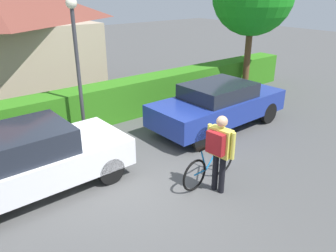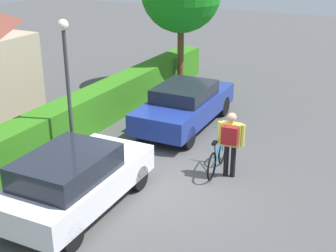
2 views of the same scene
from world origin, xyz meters
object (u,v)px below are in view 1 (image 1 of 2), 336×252
(bicycle, at_px, (210,165))
(person_rider, at_px, (219,147))
(parked_car_far, at_px, (218,104))
(parked_car_near, at_px, (30,159))
(street_lamp, at_px, (76,52))

(bicycle, distance_m, person_rider, 0.78)
(bicycle, bearing_deg, parked_car_far, 40.57)
(parked_car_near, height_order, street_lamp, street_lamp)
(parked_car_far, bearing_deg, person_rider, -136.33)
(parked_car_far, height_order, bicycle, parked_car_far)
(person_rider, xyz_separation_m, street_lamp, (-1.10, 4.10, 1.47))
(bicycle, bearing_deg, street_lamp, 108.73)
(parked_car_near, bearing_deg, bicycle, -33.06)
(parked_car_far, bearing_deg, street_lamp, 156.52)
(parked_car_far, xyz_separation_m, person_rider, (-2.61, -2.49, 0.30))
(parked_car_far, distance_m, bicycle, 3.25)
(parked_car_near, bearing_deg, street_lamp, 39.42)
(parked_car_near, xyz_separation_m, person_rider, (3.07, -2.48, 0.29))
(person_rider, bearing_deg, parked_car_far, 43.67)
(bicycle, height_order, street_lamp, street_lamp)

